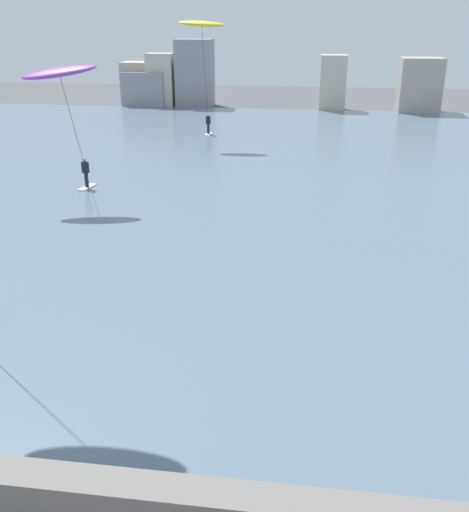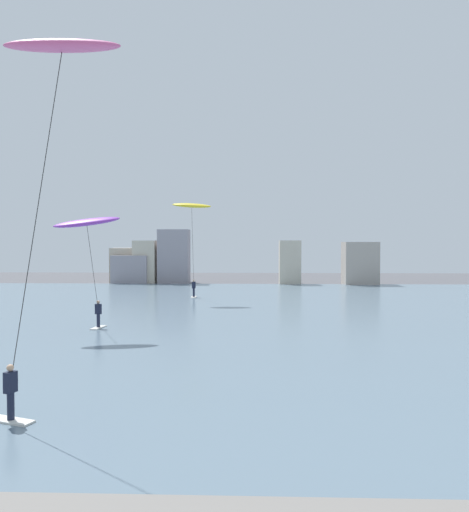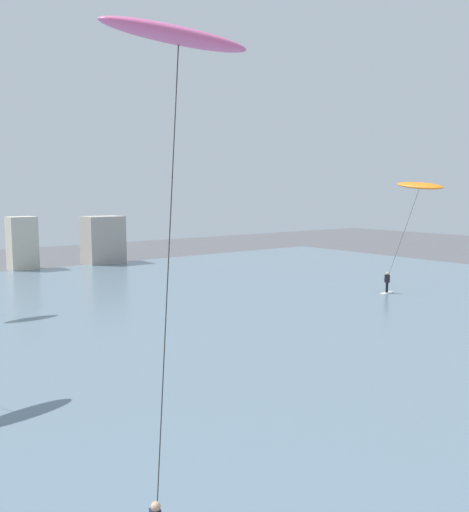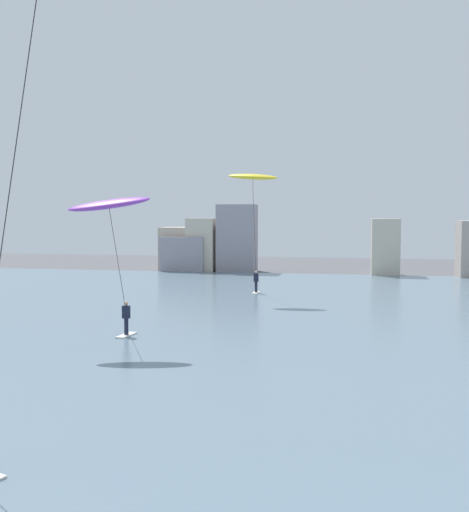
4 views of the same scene
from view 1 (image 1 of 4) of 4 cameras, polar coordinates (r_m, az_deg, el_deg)
name	(u,v)px [view 1 (image 1 of 4)]	position (r m, az deg, el deg)	size (l,w,h in m)	color
water_bay	(289,172)	(35.07, 5.47, 8.42)	(84.00, 52.00, 0.10)	slate
far_shore_buildings	(228,82)	(62.51, -0.64, 17.09)	(33.07, 5.15, 6.78)	#B7A893
kitesurfer_purple	(62,81)	(29.71, -16.99, 16.47)	(3.78, 3.71, 6.75)	silver
kitesurfer_yellow	(202,34)	(43.42, -3.26, 21.43)	(3.39, 4.01, 8.63)	silver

